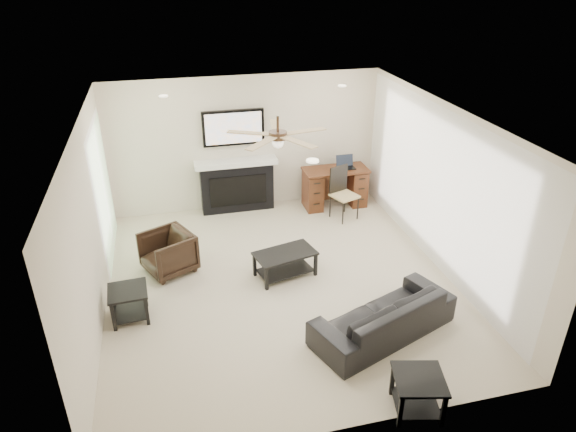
# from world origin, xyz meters

# --- Properties ---
(room_shell) EXTENTS (5.50, 5.54, 2.52)m
(room_shell) POSITION_xyz_m (0.19, 0.08, 1.68)
(room_shell) COLOR #B8AC94
(room_shell) RESTS_ON ground
(sofa) EXTENTS (2.06, 1.39, 0.56)m
(sofa) POSITION_xyz_m (1.01, -1.44, 0.28)
(sofa) COLOR black
(sofa) RESTS_ON ground
(armchair) EXTENTS (0.94, 0.93, 0.65)m
(armchair) POSITION_xyz_m (-1.59, 0.71, 0.32)
(armchair) COLOR black
(armchair) RESTS_ON ground
(coffee_table) EXTENTS (0.99, 0.70, 0.40)m
(coffee_table) POSITION_xyz_m (0.11, 0.16, 0.20)
(coffee_table) COLOR black
(coffee_table) RESTS_ON ground
(end_table_near) EXTENTS (0.63, 0.63, 0.45)m
(end_table_near) POSITION_xyz_m (0.86, -2.69, 0.23)
(end_table_near) COLOR black
(end_table_near) RESTS_ON ground
(end_table_left) EXTENTS (0.53, 0.53, 0.45)m
(end_table_left) POSITION_xyz_m (-2.14, -0.34, 0.23)
(end_table_left) COLOR black
(end_table_left) RESTS_ON ground
(fireplace_unit) EXTENTS (1.52, 0.34, 1.91)m
(fireplace_unit) POSITION_xyz_m (-0.23, 2.58, 0.95)
(fireplace_unit) COLOR black
(fireplace_unit) RESTS_ON ground
(desk) EXTENTS (1.22, 0.56, 0.76)m
(desk) POSITION_xyz_m (1.61, 2.31, 0.38)
(desk) COLOR #3A220E
(desk) RESTS_ON ground
(desk_chair) EXTENTS (0.55, 0.56, 0.97)m
(desk_chair) POSITION_xyz_m (1.61, 1.76, 0.48)
(desk_chair) COLOR black
(desk_chair) RESTS_ON ground
(laptop) EXTENTS (0.33, 0.24, 0.23)m
(laptop) POSITION_xyz_m (1.81, 2.29, 0.88)
(laptop) COLOR black
(laptop) RESTS_ON desk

